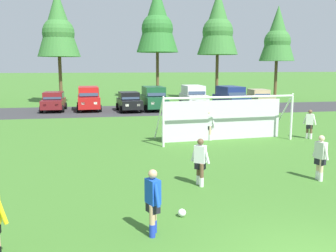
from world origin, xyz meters
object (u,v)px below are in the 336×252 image
object	(u,v)px
parked_car_slot_center_right	(193,96)
player_midfield_center	(153,202)
parked_car_slot_far_left	(54,101)
parked_car_slot_right	(231,98)
soccer_goal	(224,117)
player_winger_right	(310,124)
parked_car_slot_far_right	(259,98)
soccer_ball	(182,213)
parked_car_slot_center_left	(129,101)
parked_car_slot_left	(89,98)
parked_car_slot_center	(154,98)
player_striker_near	(208,125)
player_winger_left	(320,158)
player_defender_far	(200,162)

from	to	relation	value
parked_car_slot_center_right	player_midfield_center	bearing A→B (deg)	-106.63
parked_car_slot_far_left	parked_car_slot_right	size ratio (longest dim) A/B	0.90
soccer_goal	player_winger_right	xyz separation A→B (m)	(4.85, -0.47, -0.47)
parked_car_slot_far_left	parked_car_slot_far_right	xyz separation A→B (m)	(19.83, 0.10, 0.00)
soccer_ball	parked_car_slot_center_left	distance (m)	24.39
player_winger_right	parked_car_slot_left	bearing A→B (deg)	127.37
parked_car_slot_far_left	parked_car_slot_center	bearing A→B (deg)	-6.22
soccer_ball	player_striker_near	world-z (taller)	player_striker_near
player_winger_left	parked_car_slot_far_left	size ratio (longest dim) A/B	0.39
parked_car_slot_far_left	parked_car_slot_center_left	world-z (taller)	same
parked_car_slot_far_left	parked_car_slot_center_left	bearing A→B (deg)	-11.59
parked_car_slot_far_left	player_striker_near	bearing A→B (deg)	-57.83
parked_car_slot_far_left	parked_car_slot_center_right	size ratio (longest dim) A/B	0.91
soccer_ball	soccer_goal	world-z (taller)	soccer_goal
player_midfield_center	parked_car_slot_left	bearing A→B (deg)	94.16
soccer_goal	parked_car_slot_far_left	bearing A→B (deg)	123.93
parked_car_slot_center_left	player_striker_near	bearing A→B (deg)	-77.65
parked_car_slot_far_left	parked_car_slot_right	xyz separation A→B (m)	(16.12, -1.87, 0.24)
soccer_goal	player_striker_near	bearing A→B (deg)	165.14
parked_car_slot_far_left	parked_car_slot_far_right	size ratio (longest dim) A/B	0.99
player_midfield_center	parked_car_slot_center	distance (m)	26.01
player_midfield_center	player_winger_right	size ratio (longest dim) A/B	1.00
soccer_ball	parked_car_slot_center	distance (m)	24.96
player_striker_near	parked_car_slot_center_right	bearing A→B (deg)	78.27
parked_car_slot_left	parked_car_slot_center_right	xyz separation A→B (m)	(10.01, 0.41, 0.00)
soccer_goal	parked_car_slot_right	distance (m)	14.98
soccer_goal	player_winger_right	size ratio (longest dim) A/B	4.60
player_winger_right	parked_car_slot_right	world-z (taller)	parked_car_slot_right
player_winger_right	parked_car_slot_right	xyz separation A→B (m)	(0.64, 14.41, 0.29)
player_midfield_center	parked_car_slot_right	xyz separation A→B (m)	(11.08, 24.82, 0.29)
soccer_goal	parked_car_slot_left	distance (m)	17.46
parked_car_slot_far_left	parked_car_slot_center	distance (m)	9.06
soccer_ball	player_winger_right	world-z (taller)	player_winger_right
soccer_ball	parked_car_slot_far_left	distance (m)	26.43
player_winger_right	player_striker_near	bearing A→B (deg)	173.10
parked_car_slot_far_left	player_midfield_center	bearing A→B (deg)	-79.31
player_winger_left	parked_car_slot_center	world-z (taller)	parked_car_slot_center
player_midfield_center	parked_car_slot_far_left	bearing A→B (deg)	100.69
player_midfield_center	parked_car_slot_center_left	size ratio (longest dim) A/B	0.38
parked_car_slot_far_left	parked_car_slot_right	distance (m)	16.23
parked_car_slot_left	parked_car_slot_center	size ratio (longest dim) A/B	1.00
player_winger_right	parked_car_slot_center	world-z (taller)	parked_car_slot_center
parked_car_slot_center_right	player_defender_far	bearing A→B (deg)	-104.11
parked_car_slot_center_left	parked_car_slot_center_right	world-z (taller)	parked_car_slot_center_right
soccer_ball	parked_car_slot_center_left	xyz separation A→B (m)	(0.72, 24.37, 0.77)
parked_car_slot_right	parked_car_slot_far_right	world-z (taller)	parked_car_slot_right
player_midfield_center	parked_car_slot_center	world-z (taller)	parked_car_slot_center
player_winger_right	parked_car_slot_center_right	size ratio (longest dim) A/B	0.35
player_striker_near	parked_car_slot_far_left	size ratio (longest dim) A/B	0.39
player_defender_far	parked_car_slot_center	world-z (taller)	parked_car_slot_center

